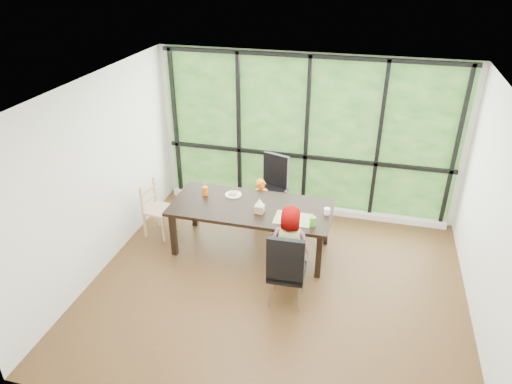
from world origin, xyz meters
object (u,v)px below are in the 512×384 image
child_toddler (261,204)px  child_older (290,245)px  dining_table (251,228)px  green_cup (313,221)px  white_mug (327,211)px  chair_window_leather (270,188)px  plate_near (289,218)px  tissue_box (259,209)px  chair_interior_leather (287,267)px  orange_cup (205,191)px  chair_end_beech (159,210)px  plate_far (233,195)px

child_toddler → child_older: size_ratio=0.77×
dining_table → child_older: size_ratio=2.06×
green_cup → white_mug: 0.39m
chair_window_leather → plate_near: (0.55, -1.23, 0.22)m
dining_table → tissue_box: bearing=-40.1°
child_older → plate_near: 0.43m
white_mug → tissue_box: bearing=-168.6°
tissue_box → chair_interior_leather: bearing=-56.5°
dining_table → chair_interior_leather: bearing=-53.8°
child_older → orange_cup: child_older is taller
dining_table → child_older: bearing=-40.1°
chair_end_beech → child_toddler: (1.51, 0.59, -0.01)m
orange_cup → chair_interior_leather: bearing=-37.9°
chair_end_beech → tissue_box: bearing=-88.0°
child_older → green_cup: 0.45m
chair_interior_leather → white_mug: (0.36, 1.07, 0.26)m
chair_window_leather → plate_near: size_ratio=3.92×
chair_end_beech → plate_near: bearing=-88.7°
dining_table → plate_near: (0.61, -0.21, 0.38)m
dining_table → orange_cup: bearing=168.1°
dining_table → child_toddler: (0.00, 0.63, 0.06)m
orange_cup → green_cup: bearing=-15.2°
white_mug → plate_near: bearing=-151.9°
plate_far → tissue_box: 0.65m
plate_near → orange_cup: bearing=164.9°
chair_interior_leather → dining_table: bearing=-56.2°
orange_cup → green_cup: green_cup is taller
child_toddler → chair_interior_leather: bearing=-89.3°
orange_cup → dining_table: bearing=-11.9°
child_toddler → white_mug: (1.10, -0.57, 0.36)m
chair_window_leather → child_older: size_ratio=0.94×
chair_end_beech → tissue_box: (1.67, -0.17, 0.36)m
chair_end_beech → plate_far: (1.16, 0.22, 0.31)m
chair_interior_leather → orange_cup: size_ratio=8.04×
chair_end_beech → child_toddler: 1.62m
green_cup → tissue_box: 0.81m
green_cup → white_mug: size_ratio=1.52×
chair_interior_leather → chair_window_leather: bearing=-73.6°
child_older → chair_end_beech: bearing=-11.8°
child_toddler → orange_cup: size_ratio=6.53×
chair_window_leather → chair_interior_leather: bearing=-53.6°
chair_end_beech → tissue_box: size_ratio=6.90×
chair_end_beech → child_older: (2.21, -0.62, 0.12)m
chair_window_leather → child_toddler: chair_window_leather is taller
child_toddler → white_mug: size_ratio=9.70×
dining_table → chair_window_leather: bearing=87.1°
chair_end_beech → child_older: bearing=-97.8°
child_toddler → orange_cup: (-0.77, -0.47, 0.38)m
chair_end_beech → plate_near: (2.12, -0.25, 0.31)m
chair_window_leather → green_cup: size_ratio=7.88×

